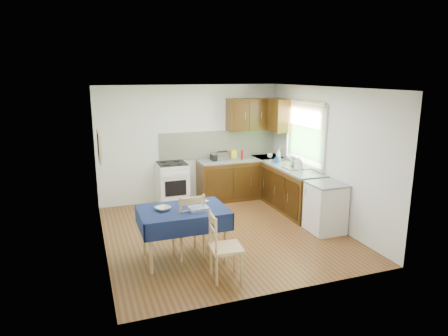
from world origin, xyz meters
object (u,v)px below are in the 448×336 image
object	(u,v)px
chair_near	(223,245)
dish_rack	(296,167)
sandwich_press	(218,156)
dining_table	(183,216)
chair_far	(189,223)
toaster	(222,156)
kettle	(298,164)

from	to	relation	value
chair_near	dish_rack	distance (m)	3.13
sandwich_press	dining_table	bearing A→B (deg)	-140.03
sandwich_press	dish_rack	size ratio (longest dim) A/B	0.60
dining_table	dish_rack	size ratio (longest dim) A/B	2.75
dining_table	chair_far	bearing A→B (deg)	11.01
sandwich_press	toaster	bearing A→B (deg)	-49.26
dining_table	kettle	xyz separation A→B (m)	(2.60, 1.18, 0.34)
chair_far	dish_rack	size ratio (longest dim) A/B	2.14
chair_near	kettle	distance (m)	3.04
toaster	dish_rack	world-z (taller)	dish_rack
chair_far	kettle	bearing A→B (deg)	-162.02
chair_far	dish_rack	bearing A→B (deg)	-160.21
dining_table	chair_near	xyz separation A→B (m)	(0.34, -0.79, -0.18)
chair_far	chair_near	size ratio (longest dim) A/B	1.07
toaster	dish_rack	xyz separation A→B (m)	(1.14, -1.19, -0.07)
chair_near	kettle	xyz separation A→B (m)	(2.26, 1.97, 0.51)
dining_table	dish_rack	world-z (taller)	dish_rack
toaster	kettle	size ratio (longest dim) A/B	1.09
dish_rack	kettle	world-z (taller)	kettle
toaster	sandwich_press	xyz separation A→B (m)	(-0.09, 0.05, -0.01)
chair_far	sandwich_press	world-z (taller)	sandwich_press
dish_rack	kettle	size ratio (longest dim) A/B	1.89
dining_table	dish_rack	xyz separation A→B (m)	(2.63, 1.29, 0.25)
toaster	sandwich_press	bearing A→B (deg)	148.09
toaster	kettle	world-z (taller)	kettle
chair_far	chair_near	xyz separation A→B (m)	(0.24, -0.82, -0.03)
toaster	dish_rack	distance (m)	1.65
toaster	kettle	distance (m)	1.71
toaster	dish_rack	bearing A→B (deg)	-50.07
toaster	sandwich_press	size ratio (longest dim) A/B	0.96
chair_far	kettle	size ratio (longest dim) A/B	4.04
chair_far	sandwich_press	distance (m)	2.87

